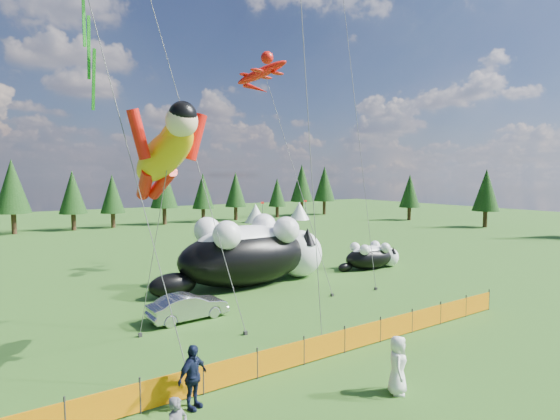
{
  "coord_description": "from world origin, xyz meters",
  "views": [
    {
      "loc": [
        -10.37,
        -15.58,
        7.02
      ],
      "look_at": [
        2.57,
        4.0,
        5.14
      ],
      "focal_mm": 28.0,
      "sensor_mm": 36.0,
      "label": 1
    }
  ],
  "objects": [
    {
      "name": "tree_line",
      "position": [
        0.0,
        45.0,
        4.0
      ],
      "size": [
        90.0,
        4.0,
        8.0
      ],
      "primitive_type": null,
      "color": "black",
      "rests_on": "ground"
    },
    {
      "name": "spectator_e",
      "position": [
        0.25,
        -6.36,
        0.94
      ],
      "size": [
        1.08,
        1.07,
        1.89
      ],
      "primitive_type": "imported",
      "rotation": [
        0.0,
        0.0,
        0.77
      ],
      "color": "white",
      "rests_on": "ground"
    },
    {
      "name": "superhero_kite",
      "position": [
        -5.08,
        0.15,
        7.74
      ],
      "size": [
        4.71,
        5.61,
        9.96
      ],
      "color": "orange",
      "rests_on": "ground"
    },
    {
      "name": "cat_small",
      "position": [
        13.29,
        7.68,
        0.94
      ],
      "size": [
        5.48,
        2.36,
        1.98
      ],
      "rotation": [
        0.0,
        0.0,
        -0.11
      ],
      "color": "black",
      "rests_on": "ground"
    },
    {
      "name": "gecko_kite",
      "position": [
        6.07,
        11.65,
        14.31
      ],
      "size": [
        5.75,
        11.29,
        16.38
      ],
      "color": "red",
      "rests_on": "ground"
    },
    {
      "name": "car",
      "position": [
        -2.67,
        4.2,
        0.64
      ],
      "size": [
        3.94,
        1.59,
        1.27
      ],
      "primitive_type": "imported",
      "rotation": [
        0.0,
        0.0,
        1.63
      ],
      "color": "#AFB0B4",
      "rests_on": "ground"
    },
    {
      "name": "ground",
      "position": [
        0.0,
        0.0,
        0.0
      ],
      "size": [
        160.0,
        160.0,
        0.0
      ],
      "primitive_type": "plane",
      "color": "#0D3C0B",
      "rests_on": "ground"
    },
    {
      "name": "spectator_c",
      "position": [
        -5.6,
        -3.6,
        0.98
      ],
      "size": [
        1.29,
        1.02,
        1.96
      ],
      "primitive_type": "imported",
      "rotation": [
        0.0,
        0.0,
        0.43
      ],
      "color": "#131A34",
      "rests_on": "ground"
    },
    {
      "name": "safety_fence",
      "position": [
        0.0,
        -3.0,
        0.5
      ],
      "size": [
        22.06,
        0.06,
        1.1
      ],
      "color": "#262626",
      "rests_on": "ground"
    },
    {
      "name": "cat_large",
      "position": [
        3.44,
        8.51,
        2.08
      ],
      "size": [
        12.15,
        4.48,
        4.39
      ],
      "rotation": [
        0.0,
        0.0,
        0.03
      ],
      "color": "black",
      "rests_on": "ground"
    },
    {
      "name": "festival_tents",
      "position": [
        11.0,
        40.0,
        1.4
      ],
      "size": [
        50.0,
        3.2,
        2.8
      ],
      "primitive_type": null,
      "color": "white",
      "rests_on": "ground"
    }
  ]
}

